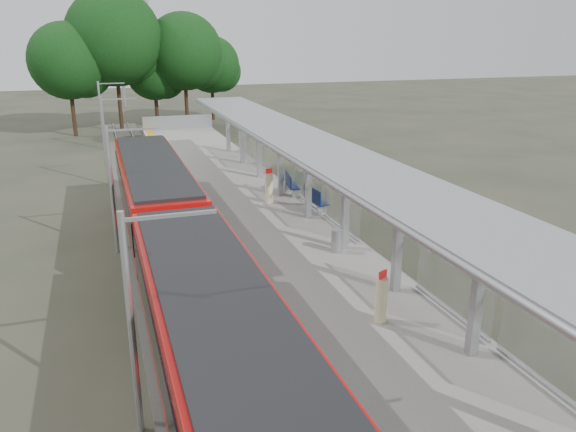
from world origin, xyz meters
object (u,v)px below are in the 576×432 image
Objects in this scene: bench_mid at (315,199)px; info_pillar_near at (381,299)px; bench_far at (291,184)px; train at (176,249)px; info_pillar_far at (269,188)px; litter_bin at (337,241)px.

info_pillar_near is (-2.00, -10.40, 0.06)m from bench_mid.
bench_mid is 1.12× the size of info_pillar_near.
bench_mid reaches higher than bench_far.
info_pillar_far is (5.53, 7.67, -0.31)m from train.
bench_far is at bearing 57.49° from info_pillar_near.
bench_far is 1.00× the size of info_pillar_far.
train is at bearing -174.80° from litter_bin.
bench_mid is at bearing 38.07° from train.
info_pillar_far is at bearing 94.24° from litter_bin.
info_pillar_far reaches higher than bench_mid.
info_pillar_far reaches higher than litter_bin.
litter_bin is at bearing -86.69° from bench_far.
train is at bearing -119.09° from bench_far.
bench_far is at bearing 51.11° from train.
litter_bin is (-1.04, -5.01, -0.17)m from bench_mid.
info_pillar_far is (-1.57, 2.11, 0.12)m from bench_mid.
litter_bin is (-0.92, -8.10, -0.15)m from bench_far.
train is 9.46m from info_pillar_far.
train is 31.01× the size of litter_bin.
litter_bin is at bearing 55.34° from info_pillar_near.
info_pillar_near reaches higher than bench_mid.
info_pillar_far is (0.43, 12.51, 0.06)m from info_pillar_near.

